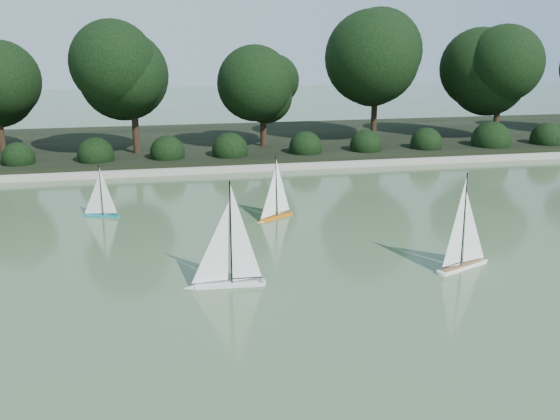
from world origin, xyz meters
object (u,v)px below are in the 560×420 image
sailboat_white_b (467,252)px  sailboat_teal (98,208)px  sailboat_orange (274,209)px  sailboat_white_a (222,269)px

sailboat_white_b → sailboat_teal: (-6.23, 4.40, -0.08)m
sailboat_teal → sailboat_orange: bearing=-14.4°
sailboat_white_a → sailboat_white_b: 4.09m
sailboat_white_b → sailboat_teal: sailboat_white_b is taller
sailboat_orange → sailboat_teal: 3.75m
sailboat_white_b → sailboat_teal: bearing=144.8°
sailboat_orange → sailboat_teal: (-3.63, 0.93, -0.03)m
sailboat_white_a → sailboat_teal: sailboat_white_a is taller
sailboat_white_a → sailboat_teal: size_ratio=1.46×
sailboat_white_a → sailboat_teal: bearing=115.9°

